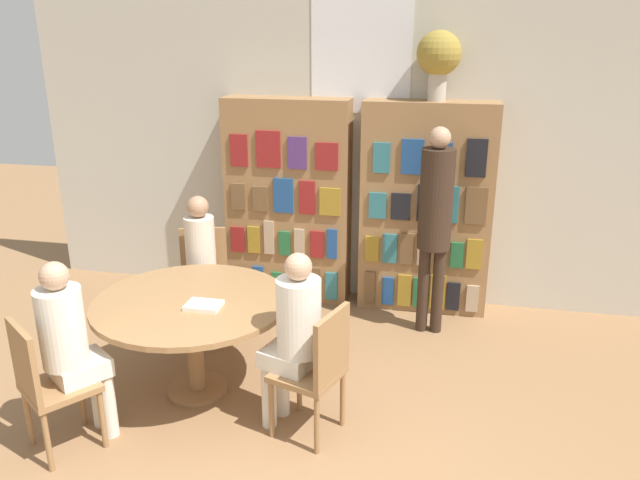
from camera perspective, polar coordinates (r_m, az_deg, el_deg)
wall_back at (r=5.91m, az=3.64°, el=8.74°), size 6.40×0.07×3.00m
bookshelf_left at (r=5.97m, az=-2.94°, el=3.55°), size 1.18×0.34×1.94m
bookshelf_right at (r=5.79m, az=9.64°, el=2.79°), size 1.18×0.34×1.94m
flower_vase at (r=5.57m, az=10.81°, el=16.15°), size 0.38×0.38×0.59m
reading_table at (r=4.52m, az=-11.61°, el=-6.54°), size 1.38×1.38×0.74m
chair_near_camera at (r=4.23m, az=-23.77°, el=-11.72°), size 0.56×0.56×0.90m
chair_left_side at (r=5.51m, az=-10.57°, el=-3.16°), size 0.50×0.50×0.90m
chair_far_side at (r=4.03m, az=-0.21°, el=-11.50°), size 0.51×0.51×0.90m
seated_reader_left at (r=5.27m, az=-10.85°, el=-1.90°), size 0.33×0.39×1.25m
seated_reader_right at (r=4.01m, az=-2.42°, el=-8.26°), size 0.41×0.37×1.25m
seated_reader_back at (r=4.18m, az=-21.83°, el=-8.60°), size 0.41×0.42×1.25m
librarian_standing at (r=5.27m, az=10.52°, el=2.55°), size 0.28×0.55×1.80m
open_book_on_table at (r=4.34m, az=-10.59°, el=-5.91°), size 0.24×0.18×0.03m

